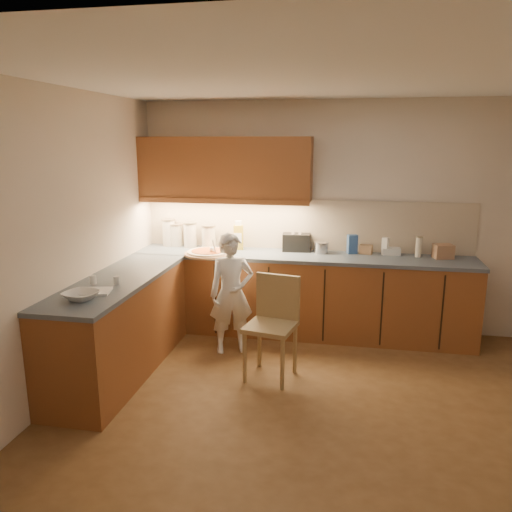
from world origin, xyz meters
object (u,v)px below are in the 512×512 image
Objects in this scene: pizza_on_board at (208,253)px; child at (232,294)px; oil_jug at (238,236)px; wooden_chair at (273,319)px; toaster at (296,242)px.

pizza_on_board is 0.42× the size of child.
oil_jug is at bearing 75.76° from child.
oil_jug reaches higher than child.
oil_jug is at bearing 127.60° from wooden_chair.
pizza_on_board is at bearing -162.88° from toaster.
child is 0.68m from wooden_chair.
pizza_on_board is at bearing 145.83° from wooden_chair.
toaster is (0.06, 1.27, 0.47)m from wooden_chair.
child reaches higher than wooden_chair.
toaster is (0.67, 0.04, -0.05)m from oil_jug.
child is 3.83× the size of toaster.
oil_jug reaches higher than pizza_on_board.
toaster is (0.57, 0.82, 0.40)m from child.
oil_jug is (-0.61, 1.23, 0.52)m from wooden_chair.
wooden_chair is at bearing -97.92° from toaster.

